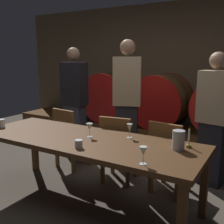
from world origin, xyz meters
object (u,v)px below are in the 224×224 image
Objects in this scene: wine_glass_right at (143,152)px; cup_right at (79,144)px; cup_left at (2,123)px; chair_left at (69,135)px; chair_center at (118,146)px; wine_glass_left at (89,127)px; pitcher at (178,140)px; guest_right at (214,119)px; candle_right at (189,142)px; wine_barrel_left at (112,96)px; wine_glass_center at (130,128)px; wine_barrel_center at (162,101)px; guest_left at (75,102)px; chair_right at (168,154)px; guest_center at (127,104)px; dining_table at (85,144)px.

wine_glass_right is 0.70m from cup_right.
chair_left is at bearing 66.72° from cup_left.
chair_center reaches higher than cup_right.
chair_left and chair_center have the same top height.
pitcher is at bearing 5.50° from wine_glass_left.
guest_right is 0.93m from candle_right.
wine_barrel_left is 2.50m from wine_glass_center.
wine_barrel_center is 1.06× the size of chair_left.
pitcher is 0.95m from wine_glass_left.
candle_right is 0.63m from wine_glass_center.
wine_glass_left is at bearing 133.47° from guest_left.
chair_right is 2.05m from cup_left.
pitcher reaches higher than cup_left.
wine_barrel_left is at bearing 132.84° from pitcher.
wine_glass_center is at bearing 63.64° from cup_right.
wine_barrel_center is 0.51× the size of guest_center.
wine_glass_center reaches higher than chair_left.
guest_left is 0.95× the size of guest_center.
pitcher is at bearing 94.62° from guest_right.
chair_right is 5.93× the size of wine_glass_right.
chair_center is at bearing -88.06° from wine_barrel_center.
cup_right is at bearing 68.58° from guest_right.
guest_left is at bearing -53.87° from chair_left.
chair_left is at bearing 147.33° from wine_glass_right.
wine_barrel_center is 0.54× the size of guest_left.
wine_glass_center is at bearing 97.42° from guest_center.
guest_center is (-0.79, 0.48, 0.46)m from chair_right.
guest_center is 23.45× the size of cup_right.
candle_right is 1.10× the size of pitcher.
wine_barrel_left reaches higher than cup_left.
chair_right is (1.74, -1.64, -0.35)m from wine_barrel_left.
dining_table is at bearing -104.29° from wine_glass_left.
guest_left reaches higher than chair_right.
guest_left is (-1.04, 1.15, 0.21)m from dining_table.
guest_right is at bearing -27.72° from wine_barrel_left.
candle_right is 2.22m from cup_left.
chair_right reaches higher than cup_right.
dining_table is at bearing -65.79° from wine_barrel_left.
guest_center reaches higher than cup_right.
guest_left is 1.52m from wine_glass_left.
cup_left is at bearing -173.09° from dining_table.
chair_center is at bearing 128.74° from wine_glass_right.
chair_left is (0.24, -1.61, -0.35)m from wine_barrel_left.
guest_right reaches higher than chair_right.
wine_glass_center reaches higher than chair_right.
chair_right is at bearing 41.34° from wine_glass_left.
guest_left is at bearing 134.22° from wine_glass_left.
candle_right is 2.55× the size of cup_right.
wine_glass_right is (0.81, -0.40, -0.01)m from wine_glass_left.
cup_right is (-0.89, -0.55, -0.02)m from candle_right.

